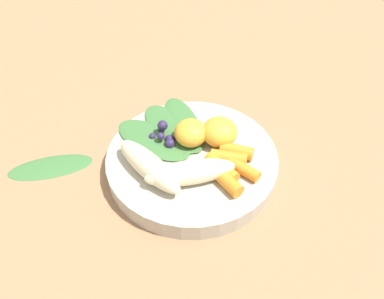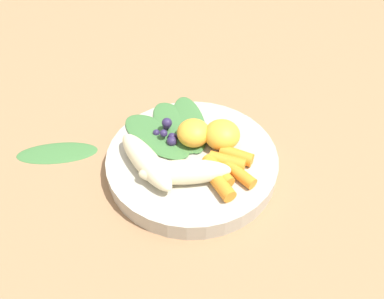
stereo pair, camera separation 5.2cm
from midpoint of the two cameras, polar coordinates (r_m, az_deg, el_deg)
name	(u,v)px [view 1 (the left image)]	position (r m, az deg, el deg)	size (l,w,h in m)	color
ground_plane	(192,168)	(0.55, -2.72, -2.92)	(2.40, 2.40, 0.00)	#99704C
bowl	(192,161)	(0.54, -2.77, -1.93)	(0.24, 0.24, 0.03)	#B2AD9E
banana_peeled_left	(190,172)	(0.48, -3.34, -3.64)	(0.12, 0.03, 0.03)	beige
banana_peeled_right	(149,166)	(0.50, -9.52, -2.57)	(0.12, 0.03, 0.03)	beige
orange_segment_near	(191,133)	(0.53, -2.95, 2.39)	(0.05, 0.05, 0.04)	#F4A833
orange_segment_far	(219,132)	(0.53, 1.38, 2.54)	(0.05, 0.05, 0.04)	#F4A833
carrot_front	(222,177)	(0.49, 1.58, -4.32)	(0.02, 0.02, 0.06)	orange
carrot_mid_left	(221,168)	(0.50, 1.49, -2.97)	(0.02, 0.02, 0.05)	orange
carrot_mid_right	(239,166)	(0.50, 4.13, -2.71)	(0.02, 0.02, 0.06)	orange
carrot_rear	(229,158)	(0.51, 2.66, -1.43)	(0.02, 0.02, 0.05)	orange
carrot_small	(237,151)	(0.52, 3.91, -0.37)	(0.02, 0.02, 0.05)	orange
blueberry_pile	(165,135)	(0.54, -6.83, 1.99)	(0.04, 0.05, 0.03)	#2D234C
coconut_shred_patch	(156,132)	(0.56, -8.03, 2.48)	(0.05, 0.05, 0.00)	white
kale_leaf_left	(183,124)	(0.57, -3.90, 3.81)	(0.13, 0.05, 0.01)	#3D7038
kale_leaf_right	(171,128)	(0.56, -5.88, 3.11)	(0.12, 0.05, 0.01)	#3D7038
kale_leaf_rear	(153,139)	(0.55, -8.61, 1.39)	(0.13, 0.06, 0.01)	#3D7038
kale_leaf_stray	(50,166)	(0.59, -22.97, -2.46)	(0.12, 0.05, 0.01)	#3D7038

